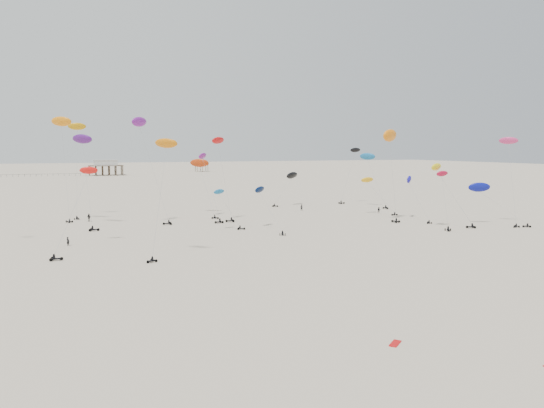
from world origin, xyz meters
name	(u,v)px	position (x,y,z in m)	size (l,w,h in m)	color
ground_plane	(164,194)	(0.00, 200.00, 0.00)	(900.00, 900.00, 0.00)	beige
pavilion_main	(106,169)	(-10.00, 350.00, 4.22)	(21.00, 13.00, 9.80)	brown
pavilion_small	(202,167)	(60.00, 380.00, 3.49)	(9.00, 7.00, 8.00)	brown
pier_fence	(16,176)	(-62.00, 350.00, 0.77)	(80.20, 0.20, 1.50)	black
rig_0	(371,166)	(48.50, 131.17, 12.08)	(4.54, 11.34, 16.47)	black
rig_1	(412,186)	(43.48, 104.45, 8.09)	(4.13, 13.07, 13.07)	black
rig_2	(208,177)	(-3.01, 123.01, 10.42)	(3.77, 15.64, 18.78)	black
rig_3	(445,197)	(39.93, 88.19, 6.88)	(4.68, 6.95, 12.62)	black
rig_4	(201,169)	(-1.88, 133.80, 11.75)	(5.47, 16.47, 17.62)	black
rig_5	(266,201)	(4.14, 102.00, 6.03)	(3.84, 14.84, 13.84)	black
rig_6	(290,179)	(28.01, 143.66, 8.17)	(10.44, 5.76, 11.11)	black
rig_7	(75,206)	(-34.30, 92.35, 7.56)	(8.78, 16.22, 19.80)	black
rig_8	(62,131)	(-35.72, 130.48, 21.22)	(5.77, 6.01, 24.91)	black
rig_9	(222,165)	(-0.92, 117.81, 13.44)	(5.36, 6.17, 20.22)	black
rig_10	(510,156)	(58.35, 88.88, 15.57)	(5.86, 8.78, 20.10)	black
rig_11	(350,169)	(48.28, 142.72, 10.89)	(8.39, 3.17, 17.63)	black
rig_12	(373,187)	(39.70, 115.93, 7.10)	(7.75, 7.16, 10.83)	black
rig_13	(145,142)	(-18.43, 119.49, 18.79)	(8.84, 7.00, 24.49)	black
rig_14	(84,155)	(-31.42, 121.01, 15.93)	(5.50, 13.36, 21.19)	black
rig_15	(390,143)	(36.06, 103.23, 18.51)	(6.86, 7.16, 21.93)	black
rig_16	(77,143)	(-32.33, 139.15, 18.60)	(4.58, 9.08, 23.90)	black
rig_17	(485,192)	(53.35, 90.75, 7.44)	(9.73, 10.89, 12.36)	black
rig_18	(163,166)	(-21.22, 81.11, 14.54)	(6.62, 7.61, 19.16)	black
rig_19	(228,207)	(-3.56, 104.30, 4.96)	(6.98, 3.50, 8.95)	black
rig_21	(448,187)	(41.94, 89.63, 8.94)	(9.91, 6.57, 14.65)	black
spectator_0	(68,246)	(-35.63, 96.95, 0.00)	(0.70, 0.48, 1.91)	black
spectator_1	(379,213)	(42.42, 117.19, 0.00)	(0.95, 0.55, 1.94)	black
spectator_2	(89,221)	(-30.61, 128.93, 0.00)	(1.30, 0.70, 2.19)	black
spectator_3	(301,211)	(25.52, 129.97, 0.00)	(0.75, 0.51, 2.05)	black
grounded_kite_b	(395,344)	(-9.10, 35.31, 0.00)	(1.80, 0.70, 0.07)	red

